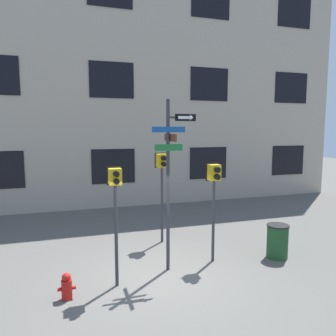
{
  "coord_description": "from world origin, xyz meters",
  "views": [
    {
      "loc": [
        -2.15,
        -7.49,
        3.69
      ],
      "look_at": [
        0.35,
        0.36,
        2.7
      ],
      "focal_mm": 35.0,
      "sensor_mm": 36.0,
      "label": 1
    }
  ],
  "objects_px": {
    "pedestrian_signal_left": "(115,195)",
    "pedestrian_signal_right": "(214,185)",
    "fire_hydrant": "(67,287)",
    "street_sign_pole": "(170,171)",
    "pedestrian_signal_across": "(162,172)",
    "trash_bin": "(277,241)"
  },
  "relations": [
    {
      "from": "street_sign_pole",
      "to": "pedestrian_signal_right",
      "type": "bearing_deg",
      "value": 6.79
    },
    {
      "from": "pedestrian_signal_left",
      "to": "trash_bin",
      "type": "bearing_deg",
      "value": 3.84
    },
    {
      "from": "pedestrian_signal_left",
      "to": "pedestrian_signal_right",
      "type": "bearing_deg",
      "value": 12.85
    },
    {
      "from": "street_sign_pole",
      "to": "pedestrian_signal_across",
      "type": "bearing_deg",
      "value": 78.96
    },
    {
      "from": "pedestrian_signal_left",
      "to": "fire_hydrant",
      "type": "bearing_deg",
      "value": -166.35
    },
    {
      "from": "pedestrian_signal_left",
      "to": "trash_bin",
      "type": "distance_m",
      "value": 4.96
    },
    {
      "from": "pedestrian_signal_across",
      "to": "pedestrian_signal_right",
      "type": "bearing_deg",
      "value": -65.05
    },
    {
      "from": "street_sign_pole",
      "to": "pedestrian_signal_across",
      "type": "xyz_separation_m",
      "value": [
        0.41,
        2.1,
        -0.29
      ]
    },
    {
      "from": "fire_hydrant",
      "to": "trash_bin",
      "type": "relative_size",
      "value": 0.61
    },
    {
      "from": "pedestrian_signal_right",
      "to": "fire_hydrant",
      "type": "xyz_separation_m",
      "value": [
        -3.92,
        -0.91,
        -1.88
      ]
    },
    {
      "from": "street_sign_pole",
      "to": "trash_bin",
      "type": "relative_size",
      "value": 4.58
    },
    {
      "from": "street_sign_pole",
      "to": "pedestrian_signal_right",
      "type": "xyz_separation_m",
      "value": [
        1.31,
        0.16,
        -0.45
      ]
    },
    {
      "from": "street_sign_pole",
      "to": "pedestrian_signal_left",
      "type": "xyz_separation_m",
      "value": [
        -1.47,
        -0.48,
        -0.44
      ]
    },
    {
      "from": "pedestrian_signal_across",
      "to": "trash_bin",
      "type": "height_order",
      "value": "pedestrian_signal_across"
    },
    {
      "from": "pedestrian_signal_left",
      "to": "pedestrian_signal_right",
      "type": "xyz_separation_m",
      "value": [
        2.78,
        0.63,
        -0.01
      ]
    },
    {
      "from": "fire_hydrant",
      "to": "trash_bin",
      "type": "bearing_deg",
      "value": 5.8
    },
    {
      "from": "pedestrian_signal_across",
      "to": "trash_bin",
      "type": "relative_size",
      "value": 3.02
    },
    {
      "from": "pedestrian_signal_right",
      "to": "pedestrian_signal_across",
      "type": "height_order",
      "value": "pedestrian_signal_across"
    },
    {
      "from": "fire_hydrant",
      "to": "street_sign_pole",
      "type": "bearing_deg",
      "value": 16.14
    },
    {
      "from": "street_sign_pole",
      "to": "fire_hydrant",
      "type": "bearing_deg",
      "value": -163.86
    },
    {
      "from": "pedestrian_signal_left",
      "to": "pedestrian_signal_right",
      "type": "height_order",
      "value": "pedestrian_signal_left"
    },
    {
      "from": "pedestrian_signal_left",
      "to": "trash_bin",
      "type": "xyz_separation_m",
      "value": [
        4.66,
        0.31,
        -1.69
      ]
    }
  ]
}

